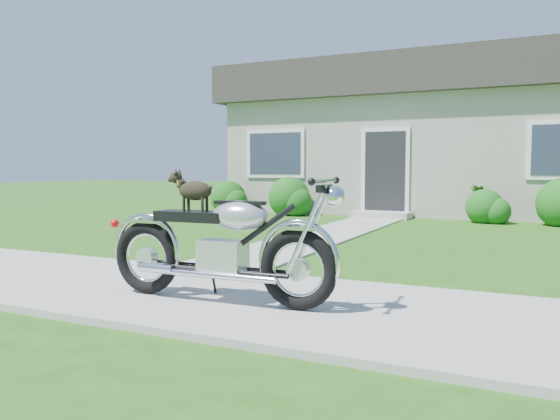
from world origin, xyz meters
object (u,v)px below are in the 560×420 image
object	(u,v)px
house	(465,135)
motorcycle_with_dog	(222,244)
potted_plant_right	(480,203)
potted_plant_left	(285,201)

from	to	relation	value
house	motorcycle_with_dog	xyz separation A→B (m)	(-0.54, -12.26, -1.62)
potted_plant_right	motorcycle_with_dog	world-z (taller)	motorcycle_with_dog
potted_plant_left	potted_plant_right	distance (m)	4.77
house	motorcycle_with_dog	size ratio (longest dim) A/B	5.67
house	potted_plant_right	world-z (taller)	house
potted_plant_right	motorcycle_with_dog	bearing A→B (deg)	-98.41
potted_plant_left	motorcycle_with_dog	xyz separation A→B (m)	(3.46, -8.82, 0.17)
house	potted_plant_left	bearing A→B (deg)	-139.31
house	potted_plant_right	xyz separation A→B (m)	(0.76, -3.44, -1.74)
house	potted_plant_left	xyz separation A→B (m)	(-4.01, -3.44, -1.79)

